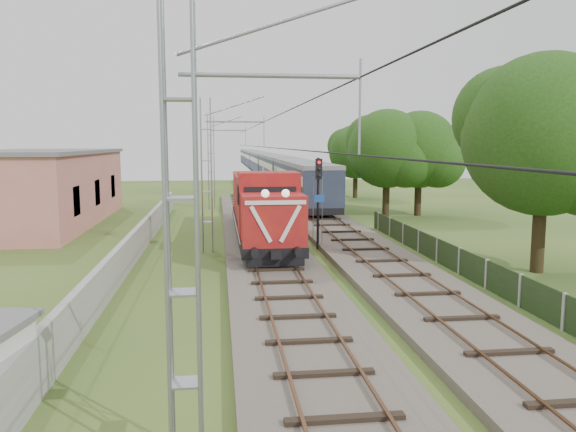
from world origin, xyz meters
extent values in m
plane|color=#32501E|center=(0.00, 0.00, 0.00)|extent=(140.00, 140.00, 0.00)
cube|color=#6B6054|center=(0.00, 7.00, 0.15)|extent=(4.20, 70.00, 0.30)
cube|color=black|center=(0.00, 7.00, 0.35)|extent=(2.40, 70.00, 0.10)
cube|color=brown|center=(-0.85, 7.00, 0.42)|extent=(0.08, 70.00, 0.05)
cube|color=brown|center=(0.85, 7.00, 0.42)|extent=(0.08, 70.00, 0.05)
cube|color=#6B6054|center=(5.00, 20.00, 0.15)|extent=(4.20, 80.00, 0.30)
cube|color=black|center=(5.00, 20.00, 0.35)|extent=(2.40, 80.00, 0.10)
cube|color=brown|center=(4.15, 20.00, 0.42)|extent=(0.08, 80.00, 0.05)
cube|color=brown|center=(5.85, 20.00, 0.42)|extent=(0.08, 80.00, 0.05)
cylinder|color=gray|center=(-1.50, -8.00, 6.80)|extent=(3.00, 0.08, 0.08)
cylinder|color=gray|center=(-1.50, 12.00, 6.80)|extent=(3.00, 0.08, 0.08)
cylinder|color=gray|center=(-1.50, 32.00, 6.80)|extent=(3.00, 0.08, 0.08)
cylinder|color=black|center=(0.00, 12.00, 5.50)|extent=(0.03, 70.00, 0.03)
cylinder|color=black|center=(0.00, 12.00, 6.80)|extent=(0.03, 70.00, 0.03)
cube|color=#9E9E99|center=(-6.50, 12.00, 0.75)|extent=(0.25, 40.00, 1.50)
cube|color=tan|center=(-15.00, 24.00, 2.50)|extent=(8.00, 20.00, 5.00)
cube|color=#606060|center=(-15.00, 24.00, 5.10)|extent=(8.40, 20.40, 0.25)
cube|color=black|center=(-11.05, 18.00, 2.20)|extent=(0.10, 1.60, 1.80)
cube|color=black|center=(-11.05, 24.00, 2.20)|extent=(0.10, 1.60, 1.80)
cube|color=black|center=(-11.05, 30.00, 2.20)|extent=(0.10, 1.60, 1.80)
cube|color=black|center=(8.00, 3.00, 0.60)|extent=(0.05, 32.00, 1.15)
cube|color=#9E9E99|center=(8.00, 18.00, 0.60)|extent=(0.12, 0.12, 1.20)
cube|color=black|center=(0.00, 14.35, 0.98)|extent=(2.90, 16.43, 0.48)
cube|color=black|center=(0.00, 9.03, 0.69)|extent=(2.13, 3.48, 0.48)
cube|color=black|center=(0.00, 19.67, 0.69)|extent=(2.13, 3.48, 0.48)
cube|color=black|center=(0.00, 6.23, 0.59)|extent=(2.51, 0.24, 0.34)
cube|color=#A62112|center=(0.00, 7.34, 2.33)|extent=(2.80, 2.42, 2.22)
sphere|color=white|center=(-0.43, 6.18, 3.59)|extent=(0.35, 0.35, 0.35)
sphere|color=white|center=(0.43, 6.18, 3.59)|extent=(0.35, 0.35, 0.35)
cube|color=silver|center=(-0.63, 6.11, 2.29)|extent=(0.97, 0.06, 1.62)
cube|color=silver|center=(0.63, 6.11, 2.29)|extent=(0.97, 0.06, 1.62)
cube|color=silver|center=(0.00, 6.11, 3.20)|extent=(2.61, 0.06, 0.17)
cube|color=#A62112|center=(0.00, 9.71, 2.77)|extent=(2.90, 2.32, 3.09)
cube|color=black|center=(0.00, 8.53, 3.25)|extent=(2.42, 0.06, 0.87)
cube|color=#A62112|center=(0.00, 16.72, 2.48)|extent=(2.71, 11.69, 2.51)
cylinder|color=black|center=(0.00, 13.77, 3.88)|extent=(0.43, 0.43, 0.39)
cylinder|color=gray|center=(-0.29, 8.94, 4.46)|extent=(0.12, 0.12, 0.34)
cylinder|color=gray|center=(0.29, 8.94, 4.46)|extent=(0.12, 0.12, 0.34)
cube|color=black|center=(5.00, 32.07, 0.89)|extent=(2.86, 21.67, 0.49)
cube|color=#2A3646|center=(5.00, 32.07, 2.47)|extent=(2.96, 21.67, 2.66)
cube|color=beige|center=(5.00, 32.07, 2.96)|extent=(2.99, 20.81, 0.74)
cube|color=slate|center=(5.00, 32.07, 3.95)|extent=(3.00, 21.67, 0.34)
cube|color=black|center=(5.00, 54.73, 0.89)|extent=(2.86, 21.67, 0.49)
cube|color=#2A3646|center=(5.00, 54.73, 2.47)|extent=(2.96, 21.67, 2.66)
cube|color=beige|center=(5.00, 54.73, 2.96)|extent=(2.99, 20.81, 0.74)
cube|color=slate|center=(5.00, 54.73, 3.95)|extent=(3.00, 21.67, 0.34)
cube|color=black|center=(5.00, 77.39, 0.89)|extent=(2.86, 21.67, 0.49)
cube|color=#2A3646|center=(5.00, 77.39, 2.47)|extent=(2.96, 21.67, 2.66)
cube|color=beige|center=(5.00, 77.39, 2.96)|extent=(2.99, 20.81, 0.74)
cube|color=slate|center=(5.00, 77.39, 3.95)|extent=(3.00, 21.67, 0.34)
cube|color=black|center=(5.00, 100.05, 0.89)|extent=(2.86, 21.67, 0.49)
cube|color=#2A3646|center=(5.00, 100.05, 2.47)|extent=(2.96, 21.67, 2.66)
cube|color=beige|center=(5.00, 100.05, 2.96)|extent=(2.99, 20.81, 0.74)
cube|color=slate|center=(5.00, 100.05, 3.95)|extent=(3.00, 21.67, 0.34)
cube|color=black|center=(5.00, 122.71, 0.89)|extent=(2.86, 21.67, 0.49)
cube|color=#2A3646|center=(5.00, 122.71, 2.47)|extent=(2.96, 21.67, 2.66)
cube|color=beige|center=(5.00, 122.71, 2.96)|extent=(2.99, 20.81, 0.74)
cube|color=slate|center=(5.00, 122.71, 3.95)|extent=(3.00, 21.67, 0.34)
cylinder|color=black|center=(2.89, 12.09, 2.47)|extent=(0.14, 0.14, 4.94)
cube|color=black|center=(2.89, 11.94, 4.35)|extent=(0.36, 0.23, 1.09)
sphere|color=red|center=(2.89, 11.82, 4.69)|extent=(0.18, 0.18, 0.18)
sphere|color=black|center=(2.89, 11.82, 4.35)|extent=(0.18, 0.18, 0.18)
sphere|color=black|center=(2.89, 11.82, 4.00)|extent=(0.18, 0.18, 0.18)
cube|color=#1B48A4|center=(2.94, 11.97, 2.77)|extent=(0.55, 0.08, 0.40)
cylinder|color=#372A16|center=(11.63, 5.55, 2.15)|extent=(0.57, 0.57, 4.30)
sphere|color=#1C3E10|center=(11.63, 5.55, 6.06)|extent=(7.04, 7.04, 7.04)
sphere|color=#1C3E10|center=(10.40, 6.78, 6.84)|extent=(4.58, 4.58, 4.58)
cylinder|color=#372A16|center=(13.27, 25.23, 1.85)|extent=(0.54, 0.54, 3.69)
sphere|color=#1C3E10|center=(13.27, 25.23, 5.20)|extent=(6.04, 6.04, 6.04)
sphere|color=#1C3E10|center=(14.48, 24.33, 4.36)|extent=(4.23, 4.23, 4.23)
sphere|color=#1C3E10|center=(12.21, 26.29, 5.87)|extent=(3.93, 3.93, 3.93)
cylinder|color=#372A16|center=(10.66, 25.20, 1.87)|extent=(0.55, 0.55, 3.74)
sphere|color=#1C3E10|center=(10.66, 25.20, 5.27)|extent=(6.12, 6.12, 6.12)
sphere|color=#1C3E10|center=(11.88, 24.28, 4.42)|extent=(4.29, 4.29, 4.29)
sphere|color=#1C3E10|center=(9.59, 26.27, 5.95)|extent=(3.98, 3.98, 3.98)
cylinder|color=#372A16|center=(11.83, 39.95, 1.71)|extent=(0.48, 0.48, 3.41)
sphere|color=#1C3E10|center=(11.83, 39.95, 4.81)|extent=(5.59, 5.59, 5.59)
sphere|color=#1C3E10|center=(12.94, 39.12, 4.04)|extent=(3.91, 3.91, 3.91)
sphere|color=#1C3E10|center=(10.85, 40.93, 5.43)|extent=(3.63, 3.63, 3.63)
camera|label=1|loc=(-2.38, -17.37, 5.71)|focal=35.00mm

